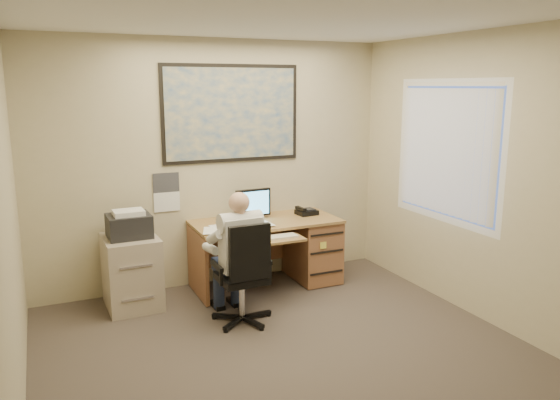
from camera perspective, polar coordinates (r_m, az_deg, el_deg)
name	(u,v)px	position (r m, az deg, el deg)	size (l,w,h in m)	color
room_shell	(307,204)	(4.01, 2.79, -0.39)	(4.00, 4.50, 2.70)	#3E3630
desk	(292,244)	(6.22, 1.31, -4.59)	(1.60, 0.97, 1.07)	#9D7643
world_map	(232,114)	(6.06, -5.06, 8.99)	(1.56, 0.03, 1.06)	#1E4C93
wall_calendar	(167,192)	(5.97, -11.77, 0.80)	(0.28, 0.01, 0.42)	white
window_blinds	(446,152)	(5.73, 17.00, 4.84)	(0.06, 1.40, 1.30)	beige
filing_cabinet	(131,265)	(5.72, -15.27, -6.59)	(0.53, 0.63, 1.00)	#AA9B89
office_chair	(243,294)	(5.19, -3.85, -9.77)	(0.61, 0.61, 0.99)	black
person	(240,258)	(5.14, -4.18, -6.02)	(0.52, 0.74, 1.25)	silver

